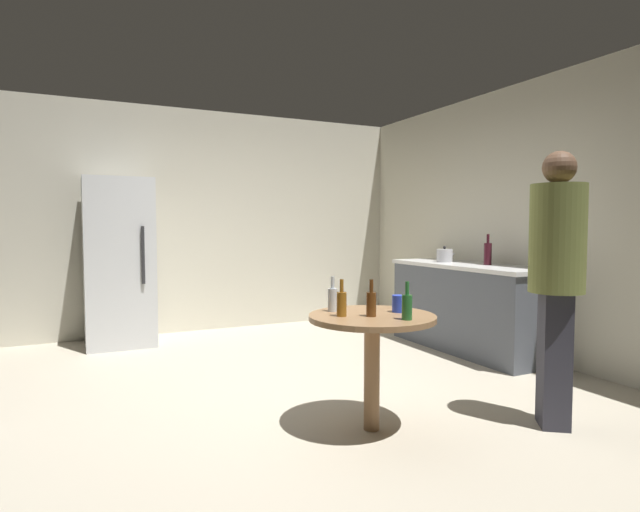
{
  "coord_description": "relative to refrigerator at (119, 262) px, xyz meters",
  "views": [
    {
      "loc": [
        -1.41,
        -3.74,
        1.29
      ],
      "look_at": [
        0.39,
        0.0,
        1.05
      ],
      "focal_mm": 28.97,
      "sensor_mm": 36.0,
      "label": 1
    }
  ],
  "objects": [
    {
      "name": "ground_plane",
      "position": [
        0.96,
        -2.2,
        -0.95
      ],
      "size": [
        5.2,
        5.2,
        0.1
      ],
      "primitive_type": "cube",
      "color": "#B2A893"
    },
    {
      "name": "wall_back",
      "position": [
        0.96,
        0.43,
        0.45
      ],
      "size": [
        5.32,
        0.06,
        2.7
      ],
      "primitive_type": "cube",
      "color": "beige",
      "rests_on": "ground_plane"
    },
    {
      "name": "wall_side_right",
      "position": [
        3.59,
        -2.2,
        0.45
      ],
      "size": [
        0.06,
        5.2,
        2.7
      ],
      "primitive_type": "cube",
      "color": "beige",
      "rests_on": "ground_plane"
    },
    {
      "name": "refrigerator",
      "position": [
        0.0,
        0.0,
        0.0
      ],
      "size": [
        0.7,
        0.68,
        1.8
      ],
      "color": "silver",
      "rests_on": "ground_plane"
    },
    {
      "name": "kitchen_counter",
      "position": [
        3.24,
        -1.82,
        -0.45
      ],
      "size": [
        0.64,
        1.87,
        0.9
      ],
      "color": "#4C515B",
      "rests_on": "ground_plane"
    },
    {
      "name": "kettle",
      "position": [
        3.19,
        -1.5,
        0.07
      ],
      "size": [
        0.24,
        0.17,
        0.18
      ],
      "color": "#B2B2B7",
      "rests_on": "kitchen_counter"
    },
    {
      "name": "wine_bottle_on_counter",
      "position": [
        3.31,
        -2.02,
        0.12
      ],
      "size": [
        0.08,
        0.08,
        0.31
      ],
      "color": "#3F141E",
      "rests_on": "kitchen_counter"
    },
    {
      "name": "foreground_table",
      "position": [
        1.24,
        -3.19,
        -0.27
      ],
      "size": [
        0.8,
        0.8,
        0.73
      ],
      "color": "olive",
      "rests_on": "ground_plane"
    },
    {
      "name": "beer_bottle_amber",
      "position": [
        1.04,
        -3.15,
        -0.08
      ],
      "size": [
        0.06,
        0.06,
        0.23
      ],
      "color": "#8C5919",
      "rests_on": "foreground_table"
    },
    {
      "name": "beer_bottle_brown",
      "position": [
        1.2,
        -3.24,
        -0.08
      ],
      "size": [
        0.06,
        0.06,
        0.23
      ],
      "color": "#593314",
      "rests_on": "foreground_table"
    },
    {
      "name": "beer_bottle_green",
      "position": [
        1.33,
        -3.43,
        -0.08
      ],
      "size": [
        0.06,
        0.06,
        0.23
      ],
      "color": "#26662D",
      "rests_on": "foreground_table"
    },
    {
      "name": "beer_bottle_clear",
      "position": [
        1.07,
        -2.97,
        -0.08
      ],
      "size": [
        0.06,
        0.06,
        0.23
      ],
      "color": "silver",
      "rests_on": "foreground_table"
    },
    {
      "name": "plastic_cup_blue",
      "position": [
        1.44,
        -3.18,
        -0.11
      ],
      "size": [
        0.08,
        0.08,
        0.11
      ],
      "primitive_type": "cylinder",
      "color": "blue",
      "rests_on": "foreground_table"
    },
    {
      "name": "person_in_olive_shirt",
      "position": [
        2.32,
        -3.65,
        0.14
      ],
      "size": [
        0.48,
        0.48,
        1.76
      ],
      "rotation": [
        0.0,
        0.0,
        2.51
      ],
      "color": "#2D2D38",
      "rests_on": "ground_plane"
    }
  ]
}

